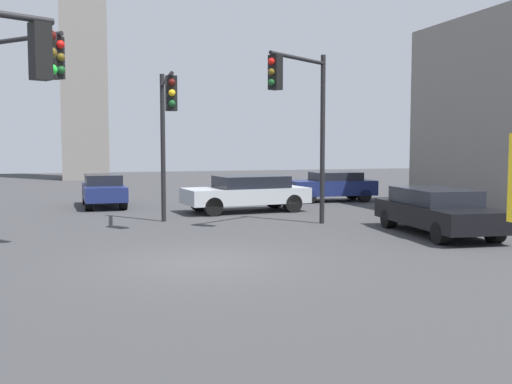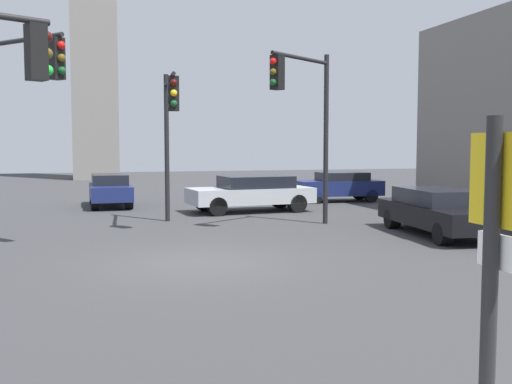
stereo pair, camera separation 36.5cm
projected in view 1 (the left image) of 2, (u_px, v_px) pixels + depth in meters
The scene contains 8 objects.
ground_plane at pixel (202, 262), 13.13m from camera, with size 92.12×92.12×0.00m, color #38383A.
traffic_light_0 at pixel (301, 103), 18.38m from camera, with size 2.55×1.81×5.55m.
traffic_light_1 at pixel (9, 93), 15.00m from camera, with size 2.52×2.80×5.58m.
traffic_light_2 at pixel (167, 117), 18.48m from camera, with size 0.46×3.36×4.99m.
car_0 at pixel (437, 210), 17.23m from camera, with size 2.40×4.93×1.33m.
car_1 at pixel (104, 189), 24.99m from camera, with size 1.67×4.06×1.37m.
car_2 at pixel (332, 186), 27.45m from camera, with size 4.03×1.98×1.36m.
car_4 at pixel (247, 192), 23.12m from camera, with size 4.94×2.47×1.41m.
Camera 1 is at (-2.84, -12.71, 2.60)m, focal length 41.41 mm.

